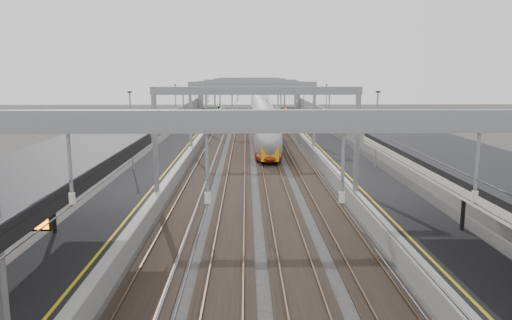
{
  "coord_description": "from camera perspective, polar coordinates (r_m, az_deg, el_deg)",
  "views": [
    {
      "loc": [
        -0.64,
        -8.8,
        8.37
      ],
      "look_at": [
        0.0,
        23.58,
        2.77
      ],
      "focal_mm": 35.0,
      "sensor_mm": 36.0,
      "label": 1
    }
  ],
  "objects": [
    {
      "name": "tracks",
      "position": [
        54.45,
        -0.44,
        1.02
      ],
      "size": [
        11.4,
        140.0,
        0.2
      ],
      "color": "black",
      "rests_on": "ground"
    },
    {
      "name": "signal_green",
      "position": [
        83.07,
        -4.29,
        5.67
      ],
      "size": [
        0.32,
        0.32,
        3.48
      ],
      "color": "black",
      "rests_on": "ground"
    },
    {
      "name": "overhead_line",
      "position": [
        60.46,
        -0.53,
        7.7
      ],
      "size": [
        13.0,
        140.0,
        6.6
      ],
      "color": "gray",
      "rests_on": "platform_left"
    },
    {
      "name": "platform_right",
      "position": [
        55.06,
        7.91,
        1.5
      ],
      "size": [
        4.0,
        120.0,
        1.0
      ],
      "primitive_type": "cube",
      "color": "black",
      "rests_on": "ground"
    },
    {
      "name": "train",
      "position": [
        66.7,
        0.72,
        4.34
      ],
      "size": [
        2.58,
        47.06,
        4.09
      ],
      "color": "maroon",
      "rests_on": "ground"
    },
    {
      "name": "signal_red_near",
      "position": [
        78.72,
        1.68,
        5.47
      ],
      "size": [
        0.32,
        0.32,
        3.48
      ],
      "color": "black",
      "rests_on": "ground"
    },
    {
      "name": "wall_right",
      "position": [
        55.51,
        11.21,
        2.62
      ],
      "size": [
        0.3,
        120.0,
        3.2
      ],
      "primitive_type": "cube",
      "color": "slate",
      "rests_on": "ground"
    },
    {
      "name": "wall_left",
      "position": [
        55.25,
        -12.15,
        2.55
      ],
      "size": [
        0.3,
        120.0,
        3.2
      ],
      "primitive_type": "cube",
      "color": "slate",
      "rests_on": "ground"
    },
    {
      "name": "platform_left",
      "position": [
        54.87,
        -8.83,
        1.45
      ],
      "size": [
        4.0,
        120.0,
        1.0
      ],
      "primitive_type": "cube",
      "color": "black",
      "rests_on": "ground"
    },
    {
      "name": "signal_red_far",
      "position": [
        75.92,
        3.45,
        5.3
      ],
      "size": [
        0.32,
        0.32,
        3.48
      ],
      "color": "black",
      "rests_on": "ground"
    },
    {
      "name": "overbridge",
      "position": [
        108.85,
        -0.8,
        8.2
      ],
      "size": [
        22.0,
        2.2,
        6.9
      ],
      "color": "slate",
      "rests_on": "ground"
    }
  ]
}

